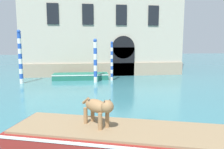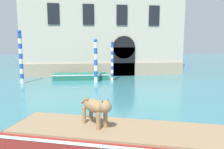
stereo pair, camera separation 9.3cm
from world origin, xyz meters
name	(u,v)px [view 1 (the left image)]	position (x,y,z in m)	size (l,w,h in m)	color
boat_foreground	(140,141)	(2.38, 5.14, 0.39)	(7.60, 4.16, 0.73)	maroon
dog_on_deck	(98,107)	(1.26, 5.55, 1.29)	(0.85, 1.11, 0.86)	#997047
boat_moored_near_palazzo	(81,76)	(0.75, 18.23, 0.27)	(4.69, 1.63, 0.51)	#1E6651
mooring_pole_0	(20,57)	(-3.73, 16.88, 2.05)	(0.28, 0.28, 4.05)	white
mooring_pole_1	(112,61)	(3.30, 17.22, 1.62)	(0.20, 0.20, 3.20)	white
mooring_pole_2	(95,60)	(1.91, 16.60, 1.73)	(0.29, 0.29, 3.41)	white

